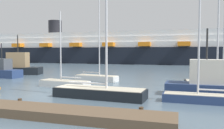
{
  "coord_description": "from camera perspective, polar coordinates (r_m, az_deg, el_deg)",
  "views": [
    {
      "loc": [
        9.25,
        -15.78,
        3.45
      ],
      "look_at": [
        0.0,
        15.32,
        1.56
      ],
      "focal_mm": 36.89,
      "sensor_mm": 36.0,
      "label": 1
    }
  ],
  "objects": [
    {
      "name": "ground_plane",
      "position": [
        18.62,
        -13.69,
        -7.44
      ],
      "size": [
        600.0,
        600.0,
        0.0
      ],
      "primitive_type": "plane",
      "color": "slate"
    },
    {
      "name": "sailboat_2",
      "position": [
        16.6,
        21.99,
        -7.36
      ],
      "size": [
        5.5,
        1.36,
        8.65
      ],
      "rotation": [
        0.0,
        0.0,
        3.12
      ],
      "color": "navy",
      "rests_on": "ground_plane"
    },
    {
      "name": "sailboat_5",
      "position": [
        23.07,
        25.79,
        -4.24
      ],
      "size": [
        6.67,
        2.26,
        11.87
      ],
      "rotation": [
        0.0,
        0.0,
        3.19
      ],
      "color": "black",
      "rests_on": "ground_plane"
    },
    {
      "name": "fishing_boat_0",
      "position": [
        19.29,
        22.95,
        -4.31
      ],
      "size": [
        6.86,
        2.23,
        5.19
      ],
      "rotation": [
        0.0,
        0.0,
        3.11
      ],
      "color": "navy",
      "rests_on": "ground_plane"
    },
    {
      "name": "cruise_ship",
      "position": [
        68.12,
        -3.26,
        3.87
      ],
      "size": [
        81.48,
        13.0,
        12.95
      ],
      "rotation": [
        0.0,
        0.0,
        -0.0
      ],
      "color": "black",
      "rests_on": "ground_plane"
    },
    {
      "name": "sailboat_1",
      "position": [
        22.59,
        -11.71,
        -4.5
      ],
      "size": [
        5.19,
        2.17,
        7.26
      ],
      "rotation": [
        0.0,
        0.0,
        3.0
      ],
      "color": "white",
      "rests_on": "ground_plane"
    },
    {
      "name": "sailboat_3",
      "position": [
        27.63,
        24.87,
        -2.98
      ],
      "size": [
        5.79,
        3.17,
        11.23
      ],
      "rotation": [
        0.0,
        0.0,
        -0.35
      ],
      "color": "white",
      "rests_on": "ground_plane"
    },
    {
      "name": "fishing_boat_2",
      "position": [
        37.02,
        -22.54,
        -0.49
      ],
      "size": [
        7.78,
        4.3,
        5.87
      ],
      "rotation": [
        0.0,
        0.0,
        0.27
      ],
      "color": "black",
      "rests_on": "ground_plane"
    },
    {
      "name": "fishing_boat_1",
      "position": [
        33.69,
        -25.83,
        -1.4
      ],
      "size": [
        5.91,
        2.36,
        4.49
      ],
      "rotation": [
        0.0,
        0.0,
        -0.07
      ],
      "color": "navy",
      "rests_on": "ground_plane"
    },
    {
      "name": "sailboat_0",
      "position": [
        17.1,
        -3.07,
        -6.47
      ],
      "size": [
        6.98,
        2.43,
        11.56
      ],
      "rotation": [
        0.0,
        0.0,
        -0.07
      ],
      "color": "black",
      "rests_on": "ground_plane"
    },
    {
      "name": "dock_pier",
      "position": [
        14.37,
        -24.5,
        -9.86
      ],
      "size": [
        18.43,
        2.14,
        0.59
      ],
      "color": "brown",
      "rests_on": "ground_plane"
    },
    {
      "name": "sailboat_4",
      "position": [
        26.81,
        -3.87,
        -3.06
      ],
      "size": [
        5.29,
        2.37,
        10.12
      ],
      "rotation": [
        0.0,
        0.0,
        -0.18
      ],
      "color": "white",
      "rests_on": "ground_plane"
    }
  ]
}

